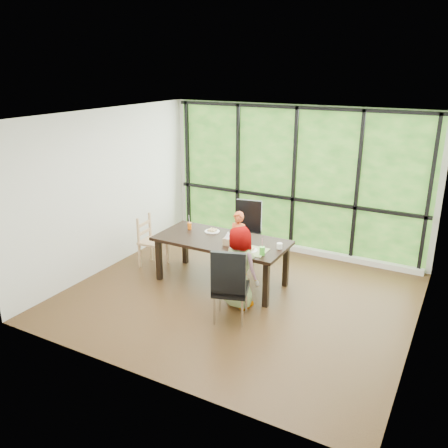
{
  "coord_description": "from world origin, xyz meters",
  "views": [
    {
      "loc": [
        2.86,
        -5.72,
        3.37
      ],
      "look_at": [
        -0.36,
        0.19,
        1.05
      ],
      "focal_mm": 37.44,
      "sensor_mm": 36.0,
      "label": 1
    }
  ],
  "objects": [
    {
      "name": "child_older",
      "position": [
        0.16,
        -0.25,
        0.61
      ],
      "size": [
        0.68,
        0.53,
        1.22
      ],
      "primitive_type": "imported",
      "rotation": [
        0.0,
        0.0,
        2.89
      ],
      "color": "slate",
      "rests_on": "ground"
    },
    {
      "name": "crepe_rolls_near",
      "position": [
        0.13,
        0.07,
        0.78
      ],
      "size": [
        0.15,
        0.12,
        0.04
      ],
      "primitive_type": null,
      "color": "tan",
      "rests_on": "plate_near"
    },
    {
      "name": "dining_table",
      "position": [
        -0.46,
        0.29,
        0.38
      ],
      "size": [
        2.11,
        1.0,
        0.75
      ],
      "primitive_type": "cube",
      "rotation": [
        0.0,
        0.0,
        -0.01
      ],
      "color": "black",
      "rests_on": "ground"
    },
    {
      "name": "white_mug",
      "position": [
        0.49,
        0.36,
        0.79
      ],
      "size": [
        0.09,
        0.09,
        0.09
      ],
      "primitive_type": "cylinder",
      "color": "white",
      "rests_on": "dining_table"
    },
    {
      "name": "straw_white",
      "position": [
        -1.17,
        0.46,
        0.9
      ],
      "size": [
        0.01,
        0.04,
        0.2
      ],
      "primitive_type": "cylinder",
      "rotation": [
        0.14,
        0.0,
        0.0
      ],
      "color": "white",
      "rests_on": "orange_cup"
    },
    {
      "name": "placemat",
      "position": [
        0.12,
        0.09,
        0.75
      ],
      "size": [
        0.52,
        0.38,
        0.01
      ],
      "primitive_type": "cube",
      "color": "tan",
      "rests_on": "dining_table"
    },
    {
      "name": "window_sill",
      "position": [
        0.0,
        2.15,
        0.05
      ],
      "size": [
        4.8,
        0.12,
        0.1
      ],
      "primitive_type": "cube",
      "color": "silver",
      "rests_on": "ground"
    },
    {
      "name": "orange_cup",
      "position": [
        -1.17,
        0.46,
        0.8
      ],
      "size": [
        0.07,
        0.07,
        0.11
      ],
      "primitive_type": "cylinder",
      "color": "orange",
      "rests_on": "dining_table"
    },
    {
      "name": "straw_pink",
      "position": [
        0.36,
        0.01,
        0.92
      ],
      "size": [
        0.01,
        0.04,
        0.2
      ],
      "primitive_type": "cylinder",
      "rotation": [
        0.14,
        0.0,
        0.0
      ],
      "color": "pink",
      "rests_on": "green_cup"
    },
    {
      "name": "crepe_rolls_far",
      "position": [
        -0.76,
        0.52,
        0.78
      ],
      "size": [
        0.15,
        0.12,
        0.04
      ],
      "primitive_type": null,
      "color": "tan",
      "rests_on": "plate_far"
    },
    {
      "name": "foliage_backdrop",
      "position": [
        0.0,
        2.23,
        1.35
      ],
      "size": [
        4.8,
        0.02,
        2.65
      ],
      "primitive_type": "cube",
      "color": "#204616",
      "rests_on": "back_wall"
    },
    {
      "name": "ground",
      "position": [
        0.0,
        0.0,
        0.0
      ],
      "size": [
        5.0,
        5.0,
        0.0
      ],
      "primitive_type": "plane",
      "color": "black",
      "rests_on": "ground"
    },
    {
      "name": "chair_window_leather",
      "position": [
        -0.51,
        1.29,
        0.54
      ],
      "size": [
        0.54,
        0.54,
        1.08
      ],
      "primitive_type": "cube",
      "rotation": [
        0.0,
        0.0,
        0.19
      ],
      "color": "black",
      "rests_on": "ground"
    },
    {
      "name": "plate_near",
      "position": [
        0.13,
        0.07,
        0.76
      ],
      "size": [
        0.24,
        0.24,
        0.02
      ],
      "primitive_type": "cylinder",
      "color": "white",
      "rests_on": "dining_table"
    },
    {
      "name": "plate_far",
      "position": [
        -0.76,
        0.52,
        0.76
      ],
      "size": [
        0.25,
        0.25,
        0.02
      ],
      "primitive_type": "cylinder",
      "color": "white",
      "rests_on": "dining_table"
    },
    {
      "name": "back_wall",
      "position": [
        0.0,
        2.25,
        1.35
      ],
      "size": [
        5.0,
        0.0,
        5.0
      ],
      "primitive_type": "plane",
      "rotation": [
        1.57,
        0.0,
        0.0
      ],
      "color": "silver",
      "rests_on": "ground"
    },
    {
      "name": "tissue_box",
      "position": [
        -0.26,
        0.14,
        0.81
      ],
      "size": [
        0.13,
        0.13,
        0.11
      ],
      "primitive_type": "cube",
      "color": "tan",
      "rests_on": "dining_table"
    },
    {
      "name": "chair_end_beech",
      "position": [
        -1.83,
        0.32,
        0.45
      ],
      "size": [
        0.43,
        0.45,
        0.9
      ],
      "primitive_type": "cube",
      "rotation": [
        0.0,
        0.0,
        1.64
      ],
      "color": "tan",
      "rests_on": "ground"
    },
    {
      "name": "child_toddler",
      "position": [
        -0.46,
        0.88,
        0.52
      ],
      "size": [
        0.4,
        0.28,
        1.04
      ],
      "primitive_type": "imported",
      "rotation": [
        0.0,
        0.0,
        -0.1
      ],
      "color": "#DB5326",
      "rests_on": "ground"
    },
    {
      "name": "window_mullions",
      "position": [
        0.0,
        2.19,
        1.35
      ],
      "size": [
        4.8,
        0.06,
        2.65
      ],
      "primitive_type": null,
      "color": "black",
      "rests_on": "back_wall"
    },
    {
      "name": "chair_interior_leather",
      "position": [
        0.2,
        -0.65,
        0.54
      ],
      "size": [
        0.58,
        0.58,
        1.08
      ],
      "primitive_type": "cube",
      "rotation": [
        0.0,
        0.0,
        3.46
      ],
      "color": "black",
      "rests_on": "ground"
    },
    {
      "name": "tissue",
      "position": [
        -0.26,
        0.14,
        0.92
      ],
      "size": [
        0.12,
        0.12,
        0.11
      ],
      "primitive_type": "cone",
      "color": "white",
      "rests_on": "tissue_box"
    },
    {
      "name": "green_cup",
      "position": [
        0.36,
        0.01,
        0.81
      ],
      "size": [
        0.08,
        0.08,
        0.13
      ],
      "primitive_type": "cylinder",
      "color": "#54DD3D",
      "rests_on": "dining_table"
    }
  ]
}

